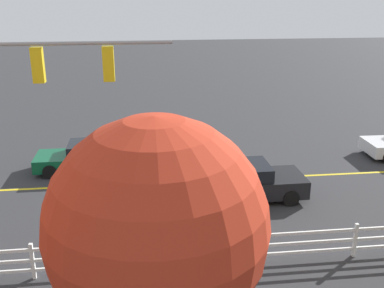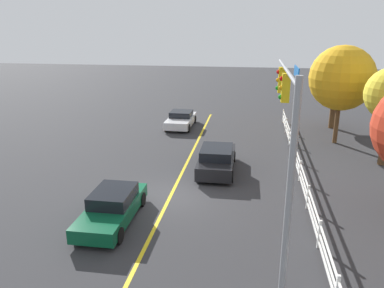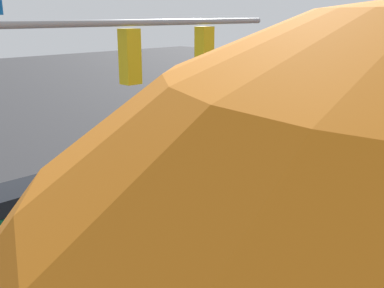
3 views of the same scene
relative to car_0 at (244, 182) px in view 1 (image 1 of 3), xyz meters
The scene contains 6 objects.
ground_plane 4.29m from the car_0, 26.82° to the right, with size 120.00×120.00×0.00m, color #2D2D30.
lane_center_stripe 2.05m from the car_0, 96.82° to the right, with size 28.00×0.16×0.01m, color gold.
car_0 is the anchor object (origin of this frame).
car_1 7.52m from the car_0, 30.63° to the right, with size 4.71×1.93×1.34m.
white_rail_fence 4.62m from the car_0, 80.38° to the left, with size 26.10×0.10×1.15m.
tree_1 10.22m from the car_0, 66.89° to the left, with size 4.08×4.08×5.97m.
Camera 1 is at (0.26, 18.04, 7.94)m, focal length 42.00 mm.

